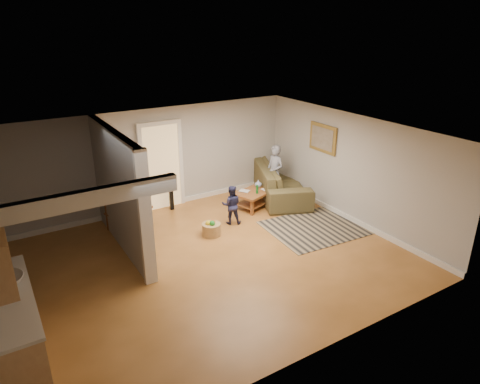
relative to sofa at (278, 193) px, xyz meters
name	(u,v)px	position (x,y,z in m)	size (l,w,h in m)	color
ground	(208,261)	(-3.30, -2.15, 0.00)	(7.50, 7.50, 0.00)	brown
room_shell	(142,197)	(-4.37, -1.73, 1.46)	(7.54, 6.02, 2.52)	#A9A6A2
area_rug	(319,226)	(-0.40, -2.13, 0.01)	(2.37, 1.74, 0.01)	black
sofa	(278,193)	(0.00, 0.00, 0.00)	(2.87, 1.12, 0.84)	#463F23
coffee_table	(256,194)	(-1.00, -0.40, 0.34)	(1.24, 0.96, 0.65)	brown
tv_console	(127,205)	(-4.23, -0.21, 0.70)	(0.86, 1.31, 1.06)	brown
speaker_left	(151,242)	(-4.30, -1.81, 0.55)	(0.11, 0.11, 1.10)	black
speaker_right	(171,192)	(-2.90, 0.55, 0.48)	(0.10, 0.10, 0.95)	black
toy_basket	(211,229)	(-2.71, -1.20, 0.15)	(0.41, 0.41, 0.37)	brown
child	(274,198)	(-0.30, -0.21, 0.00)	(0.53, 0.35, 1.45)	gray
toddler	(232,223)	(-2.03, -0.92, 0.00)	(0.45, 0.35, 0.93)	#212346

